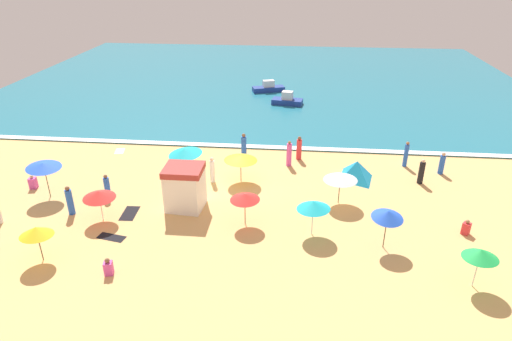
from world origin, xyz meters
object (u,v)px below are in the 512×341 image
Objects in this scene: beachgoer_1 at (421,172)px; small_boat_0 at (287,100)px; beach_umbrella_0 at (313,205)px; beach_umbrella_4 at (99,195)px; beachgoer_10 at (70,201)px; beach_umbrella_8 at (245,197)px; beachgoer_11 at (107,187)px; lifeguard_cabana at (185,187)px; beach_umbrella_7 at (341,177)px; beachgoer_2 at (33,183)px; beachgoer_6 at (299,149)px; beach_umbrella_3 at (388,214)px; beachgoer_5 at (244,146)px; beachgoer_0 at (289,154)px; beach_umbrella_2 at (185,151)px; beachgoer_9 at (466,228)px; beach_umbrella_5 at (43,165)px; small_boat_1 at (268,88)px; beach_umbrella_1 at (36,231)px; beachgoer_8 at (442,164)px; beachgoer_3 at (212,170)px; beachgoer_4 at (406,155)px; beach_tent at (357,170)px; beach_umbrella_6 at (481,254)px; beach_umbrella_9 at (241,158)px; beachgoer_7 at (108,267)px.

beachgoer_1 is 18.83m from small_boat_0.
beach_umbrella_0 is 9.95m from beachgoer_1.
beach_umbrella_4 reaches higher than beachgoer_10.
beachgoer_11 is (-8.90, 2.19, -1.01)m from beach_umbrella_8.
lifeguard_cabana is 1.07× the size of beach_umbrella_7.
beachgoer_6 is at bearing 20.17° from beachgoer_2.
beachgoer_5 is (-8.62, 10.77, -1.12)m from beach_umbrella_3.
beachgoer_0 is (-3.20, 5.06, -0.91)m from beach_umbrella_7.
beach_umbrella_2 is 1.79× the size of beachgoer_10.
beachgoer_9 is at bearing -38.36° from beachgoer_0.
beach_umbrella_5 is 24.97m from small_boat_0.
beach_umbrella_8 reaches higher than beach_umbrella_4.
beach_umbrella_3 is 29.56m from small_boat_1.
beach_umbrella_1 is 0.83× the size of beach_umbrella_7.
beachgoer_3 is at bearing -169.82° from beachgoer_8.
beachgoer_4 is 7.62m from beachgoer_6.
beach_umbrella_8 is at bearing -148.85° from beachgoer_8.
beach_umbrella_3 is 0.71× the size of small_boat_0.
beachgoer_0 is at bearing 160.91° from beach_tent.
beachgoer_9 is (14.84, -4.74, -0.47)m from beachgoer_3.
beach_umbrella_6 is at bearing -20.83° from beach_umbrella_8.
beachgoer_0 is at bearing 118.70° from beach_umbrella_3.
small_boat_0 is (-9.41, 26.58, -1.29)m from beach_umbrella_6.
beachgoer_8 is at bearing -23.63° from beachgoer_4.
small_boat_0 is at bearing 115.22° from beachgoer_9.
small_boat_0 is at bearing 108.08° from beach_tent.
beach_umbrella_9 reaches higher than beachgoer_0.
beachgoer_8 is 1.01× the size of beachgoer_11.
beachgoer_2 is at bearing 136.58° from beachgoer_7.
beachgoer_0 is at bearing 38.83° from beach_umbrella_4.
beach_umbrella_9 is at bearing 158.99° from beachgoer_9.
beachgoer_6 reaches higher than beachgoer_1.
beach_umbrella_5 is (-7.84, -3.73, 0.34)m from beach_umbrella_2.
beachgoer_1 is 0.47× the size of small_boat_1.
small_boat_1 is at bearing 115.43° from beachgoer_9.
beachgoer_5 reaches higher than beachgoer_7.
beachgoer_8 is (1.75, 11.90, -1.06)m from beach_umbrella_6.
beachgoer_7 is at bearing -139.80° from beach_umbrella_8.
beach_tent is at bearing 94.24° from beach_umbrella_3.
beach_umbrella_5 is 24.11m from beachgoer_4.
lifeguard_cabana is at bearing -132.47° from beachgoer_0.
beach_umbrella_3 is 1.03× the size of beach_umbrella_6.
beach_umbrella_3 is 13.83m from beachgoer_5.
beachgoer_6 is at bearing 58.10° from beachgoer_7.
beachgoer_1 is at bearing 10.03° from beach_umbrella_5.
beachgoer_4 is 22.48m from beachgoer_10.
beachgoer_0 is at bearing 47.53° from lifeguard_cabana.
beach_umbrella_2 is 1.71× the size of beachgoer_4.
beach_umbrella_5 is 3.26× the size of beachgoer_9.
small_boat_0 is at bearing 77.98° from beachgoer_5.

